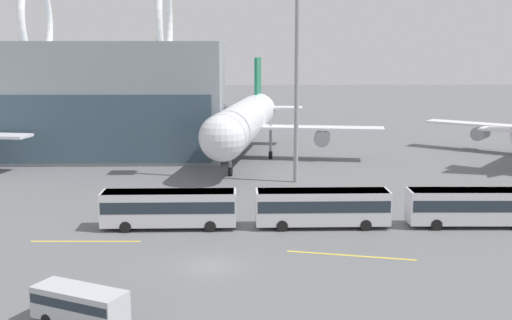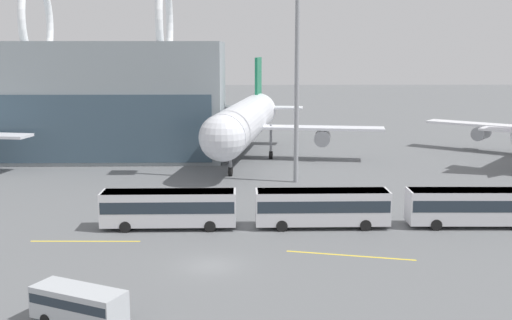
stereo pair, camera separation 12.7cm
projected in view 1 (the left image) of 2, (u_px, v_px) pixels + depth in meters
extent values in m
plane|color=slate|center=(211.00, 266.00, 46.96)|extent=(440.00, 440.00, 0.00)
torus|color=white|center=(36.00, 21.00, 94.59)|extent=(1.10, 14.23, 14.23)
torus|color=white|center=(164.00, 21.00, 94.97)|extent=(1.10, 14.23, 14.23)
cylinder|color=silver|center=(243.00, 122.00, 89.15)|extent=(10.41, 32.99, 5.52)
sphere|color=silver|center=(222.00, 138.00, 73.27)|extent=(5.41, 5.41, 5.41)
cone|color=silver|center=(258.00, 110.00, 105.02)|extent=(6.27, 7.86, 5.24)
cube|color=silver|center=(246.00, 127.00, 91.25)|extent=(38.91, 9.24, 0.35)
cylinder|color=gray|center=(322.00, 138.00, 90.08)|extent=(2.75, 3.93, 2.22)
cylinder|color=gray|center=(172.00, 135.00, 92.90)|extent=(2.75, 3.93, 2.22)
cube|color=#19724C|center=(258.00, 82.00, 103.42)|extent=(1.22, 5.42, 7.74)
cube|color=silver|center=(258.00, 107.00, 104.15)|extent=(14.67, 5.35, 0.28)
cylinder|color=gray|center=(230.00, 154.00, 78.98)|extent=(0.36, 0.36, 4.40)
cylinder|color=black|center=(230.00, 172.00, 79.37)|extent=(0.61, 1.16, 1.10)
cylinder|color=gray|center=(271.00, 140.00, 91.10)|extent=(0.36, 0.36, 4.40)
cylinder|color=black|center=(271.00, 155.00, 91.49)|extent=(0.61, 1.16, 1.10)
cylinder|color=gray|center=(221.00, 139.00, 92.03)|extent=(0.36, 0.36, 4.40)
cylinder|color=black|center=(221.00, 154.00, 92.42)|extent=(0.61, 1.16, 1.10)
cylinder|color=gray|center=(481.00, 133.00, 98.21)|extent=(3.99, 4.31, 2.09)
cube|color=silver|center=(169.00, 208.00, 56.35)|extent=(11.80, 2.80, 2.97)
cube|color=#232D38|center=(169.00, 204.00, 56.30)|extent=(11.57, 2.83, 1.04)
cube|color=silver|center=(169.00, 192.00, 56.10)|extent=(11.45, 2.72, 0.12)
cylinder|color=black|center=(211.00, 219.00, 57.92)|extent=(1.00, 0.31, 1.00)
cylinder|color=black|center=(210.00, 226.00, 55.46)|extent=(1.00, 0.31, 1.00)
cylinder|color=black|center=(130.00, 219.00, 57.72)|extent=(1.00, 0.31, 1.00)
cylinder|color=black|center=(125.00, 227.00, 55.25)|extent=(1.00, 0.31, 1.00)
cube|color=silver|center=(322.00, 207.00, 56.70)|extent=(11.81, 2.81, 2.97)
cube|color=#232D38|center=(322.00, 204.00, 56.65)|extent=(11.57, 2.84, 1.04)
cube|color=silver|center=(323.00, 191.00, 56.45)|extent=(11.45, 2.72, 0.12)
cylinder|color=black|center=(360.00, 218.00, 58.28)|extent=(1.00, 0.31, 1.00)
cylinder|color=black|center=(366.00, 225.00, 55.81)|extent=(1.00, 0.31, 1.00)
cylinder|color=black|center=(280.00, 218.00, 58.07)|extent=(1.00, 0.31, 1.00)
cylinder|color=black|center=(282.00, 226.00, 55.60)|extent=(1.00, 0.31, 1.00)
cube|color=silver|center=(474.00, 206.00, 56.92)|extent=(11.84, 2.95, 2.97)
cube|color=#232D38|center=(474.00, 203.00, 56.87)|extent=(11.60, 2.97, 1.04)
cube|color=silver|center=(475.00, 191.00, 56.67)|extent=(11.48, 2.86, 0.12)
cylinder|color=black|center=(509.00, 217.00, 58.40)|extent=(1.01, 0.32, 1.00)
cylinder|color=black|center=(429.00, 217.00, 58.39)|extent=(1.01, 0.32, 1.00)
cylinder|color=black|center=(436.00, 225.00, 55.93)|extent=(1.01, 0.32, 1.00)
cube|color=#B2B7BC|center=(80.00, 304.00, 36.91)|extent=(5.98, 4.35, 1.87)
cube|color=#232D38|center=(79.00, 299.00, 36.85)|extent=(5.84, 4.30, 0.56)
cylinder|color=black|center=(114.00, 317.00, 37.24)|extent=(0.73, 0.51, 0.70)
cylinder|color=black|center=(70.00, 308.00, 38.61)|extent=(0.73, 0.51, 0.70)
cylinder|color=black|center=(47.00, 320.00, 36.88)|extent=(0.73, 0.51, 0.70)
cylinder|color=gray|center=(297.00, 50.00, 73.16)|extent=(0.54, 0.54, 30.79)
cube|color=yellow|center=(86.00, 241.00, 52.85)|extent=(9.07, 0.47, 0.01)
cube|color=yellow|center=(351.00, 255.00, 49.28)|extent=(9.68, 2.64, 0.01)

